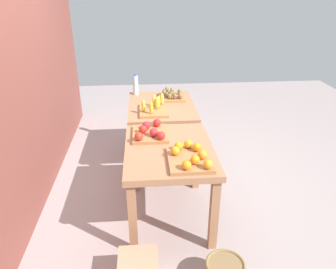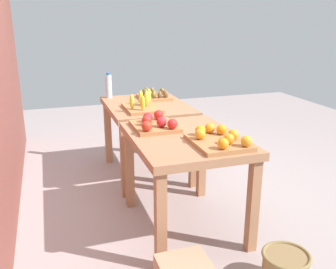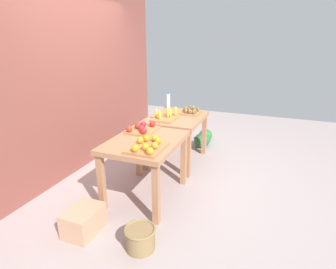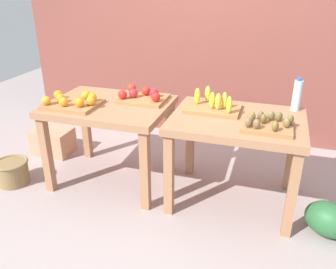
% 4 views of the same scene
% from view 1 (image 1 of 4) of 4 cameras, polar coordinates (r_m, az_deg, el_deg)
% --- Properties ---
extents(ground_plane, '(8.00, 8.00, 0.00)m').
position_cam_1_polar(ground_plane, '(3.77, -0.55, -8.64)').
color(ground_plane, '#A0908F').
extents(back_wall, '(4.40, 0.12, 3.00)m').
position_cam_1_polar(back_wall, '(3.37, -24.88, 12.70)').
color(back_wall, brown).
rests_on(back_wall, ground_plane).
extents(display_table_left, '(1.04, 0.80, 0.76)m').
position_cam_1_polar(display_table_left, '(2.95, 0.19, -4.25)').
color(display_table_left, '#A26F4D').
rests_on(display_table_left, ground_plane).
extents(display_table_right, '(1.04, 0.80, 0.76)m').
position_cam_1_polar(display_table_right, '(3.96, -1.19, 3.81)').
color(display_table_right, '#A26F4D').
rests_on(display_table_right, ground_plane).
extents(orange_bin, '(0.45, 0.36, 0.11)m').
position_cam_1_polar(orange_bin, '(2.67, 3.99, -4.04)').
color(orange_bin, '#A87042').
rests_on(orange_bin, display_table_left).
extents(apple_bin, '(0.42, 0.34, 0.11)m').
position_cam_1_polar(apple_bin, '(3.09, -3.22, 0.39)').
color(apple_bin, '#A87042').
rests_on(apple_bin, display_table_left).
extents(banana_crate, '(0.44, 0.32, 0.17)m').
position_cam_1_polar(banana_crate, '(3.70, -2.56, 4.74)').
color(banana_crate, '#A87042').
rests_on(banana_crate, display_table_right).
extents(kiwi_bin, '(0.37, 0.32, 0.10)m').
position_cam_1_polar(kiwi_bin, '(4.13, 0.63, 6.93)').
color(kiwi_bin, '#A87042').
rests_on(kiwi_bin, display_table_right).
extents(water_bottle, '(0.07, 0.07, 0.27)m').
position_cam_1_polar(water_bottle, '(4.28, -5.82, 8.79)').
color(water_bottle, silver).
rests_on(water_bottle, display_table_right).
extents(watermelon_pile, '(0.71, 0.39, 0.27)m').
position_cam_1_polar(watermelon_pile, '(4.98, 0.90, 2.02)').
color(watermelon_pile, '#247130').
rests_on(watermelon_pile, ground_plane).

